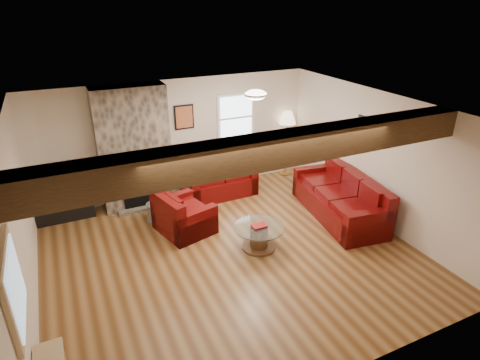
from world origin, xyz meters
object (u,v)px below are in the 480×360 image
Objects in this scene: loveseat at (218,177)px; floor_lamp at (288,121)px; television at (60,182)px; coffee_table at (259,237)px; armchair_red at (184,212)px; tv_cabinet at (65,206)px; sofa_three at (339,196)px.

floor_lamp is at bearing 8.29° from loveseat.
coffee_table is at bearing -40.82° from television.
armchair_red is 0.91× the size of tv_cabinet.
coffee_table is 0.55× the size of floor_lamp.
floor_lamp reaches higher than tv_cabinet.
tv_cabinet is at bearing 0.00° from television.
armchair_red is 2.46m from tv_cabinet.
sofa_three reaches higher than loveseat.
loveseat is at bearing -5.44° from television.
coffee_table is at bearing -71.70° from sofa_three.
coffee_table is 1.02× the size of television.
coffee_table is 3.96m from television.
coffee_table is 3.51m from floor_lamp.
armchair_red is (-1.17, -1.15, -0.01)m from loveseat.
sofa_three reaches higher than armchair_red.
television is at bearing -179.77° from floor_lamp.
television is (-4.93, 2.22, 0.34)m from sofa_three.
armchair_red reaches higher than coffee_table.
sofa_three is 3.04m from armchair_red.
tv_cabinet is 0.52m from television.
tv_cabinet is 5.18m from floor_lamp.
television reaches higher than coffee_table.
tv_cabinet is (-4.93, 2.22, -0.17)m from sofa_three.
tv_cabinet is at bearing 139.18° from coffee_table.
sofa_three is at bearing -48.43° from loveseat.
sofa_three reaches higher than coffee_table.
tv_cabinet is (-3.15, 0.30, -0.14)m from loveseat.
coffee_table is (-1.96, -0.34, -0.23)m from sofa_three.
sofa_three is 1.45× the size of floor_lamp.
loveseat is 0.98× the size of floor_lamp.
sofa_three is 2.00m from coffee_table.
coffee_table is (0.98, -1.11, -0.18)m from armchair_red.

